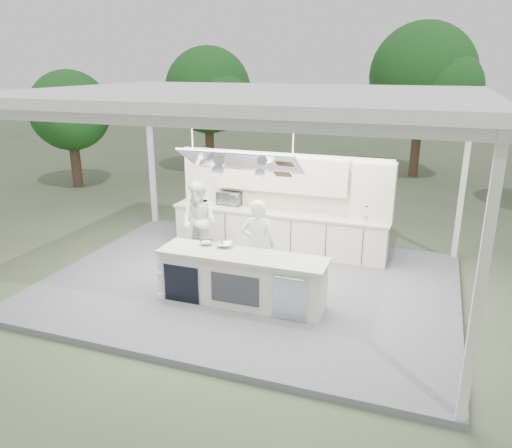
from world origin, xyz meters
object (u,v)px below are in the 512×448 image
at_px(head_chef, 258,245).
at_px(demo_island, 241,279).
at_px(sous_chef, 199,221).
at_px(back_counter, 278,231).

bearing_deg(head_chef, demo_island, 67.54).
xyz_separation_m(head_chef, sous_chef, (-1.75, 1.04, -0.02)).
bearing_deg(demo_island, sous_chef, 134.27).
xyz_separation_m(demo_island, head_chef, (0.09, 0.66, 0.43)).
relative_size(head_chef, sous_chef, 1.02).
distance_m(head_chef, sous_chef, 2.04).
bearing_deg(back_counter, sous_chef, -143.24).
distance_m(demo_island, head_chef, 0.79).
bearing_deg(head_chef, sous_chef, -45.84).
bearing_deg(sous_chef, demo_island, -33.17).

